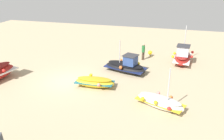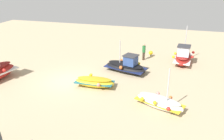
{
  "view_description": "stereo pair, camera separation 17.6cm",
  "coord_description": "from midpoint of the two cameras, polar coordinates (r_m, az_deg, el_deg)",
  "views": [
    {
      "loc": [
        -8.16,
        16.0,
        8.09
      ],
      "look_at": [
        -3.34,
        -1.13,
        0.9
      ],
      "focal_mm": 38.32,
      "sensor_mm": 36.0,
      "label": 1
    },
    {
      "loc": [
        -8.33,
        15.95,
        8.09
      ],
      "look_at": [
        -3.34,
        -1.13,
        0.9
      ],
      "focal_mm": 38.32,
      "sensor_mm": 36.0,
      "label": 2
    }
  ],
  "objects": [
    {
      "name": "ground_plane",
      "position": [
        19.71,
        -10.57,
        -2.63
      ],
      "size": [
        44.78,
        44.78,
        0.0
      ],
      "primitive_type": "plane",
      "color": "tan"
    },
    {
      "name": "fishing_boat_0",
      "position": [
        24.19,
        16.31,
        3.12
      ],
      "size": [
        2.1,
        4.02,
        3.58
      ],
      "rotation": [
        0.0,
        0.0,
        1.48
      ],
      "color": "maroon",
      "rests_on": "ground_plane"
    },
    {
      "name": "fishing_boat_1",
      "position": [
        18.35,
        -4.43,
        -2.88
      ],
      "size": [
        3.11,
        1.68,
        0.79
      ],
      "rotation": [
        0.0,
        0.0,
        3.19
      ],
      "color": "gold",
      "rests_on": "ground_plane"
    },
    {
      "name": "fishing_boat_3",
      "position": [
        15.86,
        11.04,
        -7.49
      ],
      "size": [
        3.45,
        2.23,
        2.86
      ],
      "rotation": [
        0.0,
        0.0,
        5.91
      ],
      "color": "white",
      "rests_on": "ground_plane"
    },
    {
      "name": "fishing_boat_4",
      "position": [
        20.97,
        3.1,
        0.89
      ],
      "size": [
        4.05,
        2.42,
        2.84
      ],
      "rotation": [
        0.0,
        0.0,
        2.87
      ],
      "color": "black",
      "rests_on": "ground_plane"
    },
    {
      "name": "person_walking",
      "position": [
        24.06,
        7.27,
        4.62
      ],
      "size": [
        0.32,
        0.32,
        1.69
      ],
      "rotation": [
        0.0,
        0.0,
        5.46
      ],
      "color": "brown",
      "rests_on": "ground_plane"
    },
    {
      "name": "mooring_buoy_0",
      "position": [
        25.44,
        8.88,
        4.12
      ],
      "size": [
        0.45,
        0.45,
        0.62
      ],
      "color": "#3F3F42",
      "rests_on": "ground_plane"
    }
  ]
}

